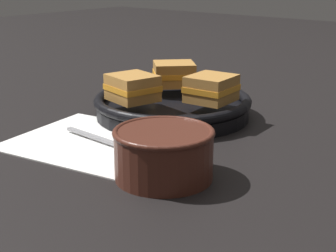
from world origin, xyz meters
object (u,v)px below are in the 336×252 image
(skillet, at_px, (173,106))
(sandwich_near_left, at_px, (211,88))
(sandwich_near_right, at_px, (174,74))
(spoon, at_px, (117,145))
(soup_bowl, at_px, (164,151))
(sandwich_far_left, at_px, (132,88))

(skillet, bearing_deg, sandwich_near_left, 5.49)
(sandwich_near_left, height_order, sandwich_near_right, same)
(spoon, distance_m, sandwich_near_right, 0.28)
(skillet, height_order, sandwich_near_left, sandwich_near_left)
(spoon, distance_m, sandwich_near_left, 0.21)
(soup_bowl, xyz_separation_m, sandwich_far_left, (-0.20, 0.16, 0.03))
(soup_bowl, distance_m, sandwich_far_left, 0.26)
(sandwich_near_right, bearing_deg, sandwich_far_left, -83.20)
(spoon, relative_size, skillet, 0.47)
(sandwich_far_left, bearing_deg, skillet, 68.10)
(spoon, height_order, skillet, skillet)
(spoon, bearing_deg, sandwich_near_right, 113.50)
(soup_bowl, height_order, sandwich_near_right, sandwich_near_right)
(soup_bowl, bearing_deg, sandwich_near_right, 126.64)
(soup_bowl, distance_m, skillet, 0.29)
(sandwich_near_left, bearing_deg, sandwich_near_right, 156.80)
(sandwich_near_right, xyz_separation_m, sandwich_far_left, (0.02, -0.14, 0.00))
(skillet, height_order, sandwich_far_left, sandwich_far_left)
(spoon, xyz_separation_m, sandwich_near_left, (0.03, 0.20, 0.06))
(spoon, xyz_separation_m, sandwich_near_right, (-0.10, 0.26, 0.06))
(soup_bowl, relative_size, sandwich_near_left, 1.57)
(sandwich_near_left, relative_size, sandwich_far_left, 0.90)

